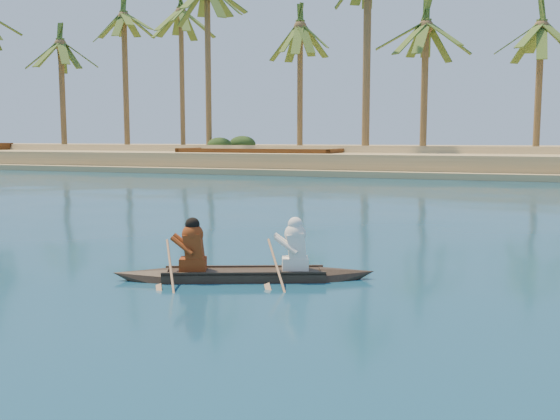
% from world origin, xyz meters
% --- Properties ---
extents(ground, '(160.00, 160.00, 0.00)m').
position_xyz_m(ground, '(0.00, 0.00, 0.00)').
color(ground, navy).
rests_on(ground, ground).
extents(sandy_embankment, '(150.00, 51.00, 1.50)m').
position_xyz_m(sandy_embankment, '(0.00, 46.89, 0.53)').
color(sandy_embankment, tan).
rests_on(sandy_embankment, ground).
extents(palm_grove, '(110.00, 14.00, 16.00)m').
position_xyz_m(palm_grove, '(0.00, 35.00, 8.00)').
color(palm_grove, '#34591F').
rests_on(palm_grove, ground).
extents(shrub_cluster, '(100.00, 6.00, 2.40)m').
position_xyz_m(shrub_cluster, '(0.00, 31.50, 1.20)').
color(shrub_cluster, '#1E3513').
rests_on(shrub_cluster, ground).
extents(canoe, '(4.23, 2.11, 1.19)m').
position_xyz_m(canoe, '(6.65, -4.00, 0.23)').
color(canoe, '#36291D').
rests_on(canoe, ground).
extents(barge_mid, '(11.18, 3.86, 1.86)m').
position_xyz_m(barge_mid, '(-5.29, 26.78, 0.65)').
color(barge_mid, brown).
rests_on(barge_mid, ground).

